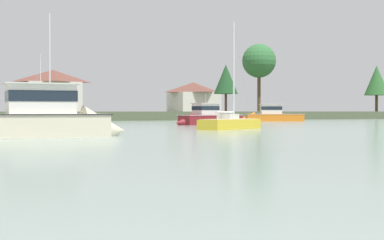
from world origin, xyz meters
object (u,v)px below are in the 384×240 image
object	(u,v)px
cruiser_maroon	(205,120)
cruiser_cream	(47,124)
sailboat_yellow	(230,127)
cruiser_orange	(268,117)
sailboat_green	(54,126)

from	to	relation	value
cruiser_maroon	cruiser_cream	bearing A→B (deg)	-132.68
cruiser_cream	sailboat_yellow	distance (m)	18.01
cruiser_maroon	cruiser_cream	world-z (taller)	cruiser_cream
cruiser_maroon	cruiser_orange	xyz separation A→B (m)	(18.04, 16.44, 0.06)
cruiser_orange	cruiser_maroon	bearing A→B (deg)	-137.65
sailboat_yellow	sailboat_green	bearing A→B (deg)	148.47
cruiser_cream	cruiser_maroon	bearing A→B (deg)	47.32
cruiser_maroon	sailboat_yellow	distance (m)	15.20
sailboat_green	sailboat_yellow	bearing A→B (deg)	-31.53
cruiser_orange	sailboat_yellow	world-z (taller)	sailboat_yellow
cruiser_cream	sailboat_yellow	xyz separation A→B (m)	(16.11, 8.02, -0.50)
sailboat_green	cruiser_orange	distance (m)	42.23
cruiser_maroon	cruiser_orange	world-z (taller)	cruiser_orange
cruiser_maroon	sailboat_green	world-z (taller)	sailboat_green
cruiser_orange	sailboat_yellow	xyz separation A→B (m)	(-22.66, -30.92, -0.35)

